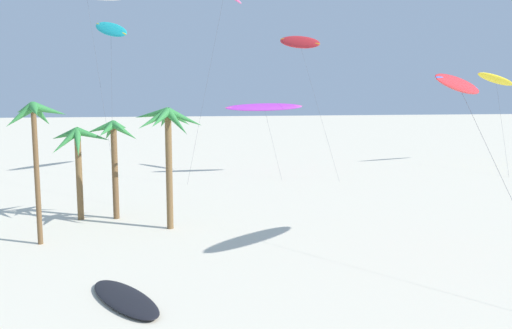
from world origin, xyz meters
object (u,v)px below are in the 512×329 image
palm_tree_3 (78,147)px  flying_kite_0 (264,107)px  palm_tree_2 (114,140)px  flying_kite_6 (111,29)px  palm_tree_1 (35,125)px  flying_kite_1 (496,79)px  grounded_kite_0 (125,298)px  palm_tree_4 (168,130)px  flying_kite_5 (459,84)px  flying_kite_4 (300,42)px

palm_tree_3 → flying_kite_0: flying_kite_0 is taller
palm_tree_2 → flying_kite_6: bearing=96.7°
palm_tree_1 → palm_tree_2: size_ratio=1.22×
flying_kite_1 → grounded_kite_0: flying_kite_1 is taller
palm_tree_1 → flying_kite_0: (16.37, 23.17, -0.14)m
palm_tree_4 → flying_kite_6: bearing=107.9°
palm_tree_2 → flying_kite_1: 45.37m
palm_tree_4 → flying_kite_0: palm_tree_4 is taller
palm_tree_1 → palm_tree_4: (7.47, 2.71, -0.56)m
palm_tree_2 → flying_kite_5: bearing=-30.9°
flying_kite_0 → flying_kite_1: (26.85, 4.65, 2.75)m
palm_tree_4 → grounded_kite_0: 14.18m
flying_kite_0 → palm_tree_1: bearing=-125.2°
flying_kite_5 → grounded_kite_0: (-16.96, -4.35, -9.24)m
palm_tree_1 → flying_kite_4: 31.15m
flying_kite_5 → flying_kite_6: bearing=129.8°
flying_kite_1 → flying_kite_0: bearing=-170.2°
palm_tree_1 → flying_kite_4: flying_kite_4 is taller
palm_tree_3 → flying_kite_6: size_ratio=0.42×
palm_tree_1 → flying_kite_1: size_ratio=0.78×
palm_tree_1 → flying_kite_6: flying_kite_6 is taller
flying_kite_4 → flying_kite_6: bearing=-167.9°
palm_tree_2 → flying_kite_5: (19.17, -11.49, 3.87)m
flying_kite_5 → palm_tree_3: bearing=151.9°
flying_kite_5 → palm_tree_1: bearing=166.4°
flying_kite_1 → flying_kite_4: (-23.34, -4.67, 3.65)m
palm_tree_3 → flying_kite_5: bearing=-28.1°
flying_kite_6 → grounded_kite_0: size_ratio=2.62×
palm_tree_2 → grounded_kite_0: palm_tree_2 is taller
palm_tree_2 → flying_kite_4: 24.87m
palm_tree_2 → palm_tree_3: (-2.41, 0.01, -0.46)m
palm_tree_2 → flying_kite_5: 22.68m
flying_kite_1 → palm_tree_3: bearing=-152.5°
flying_kite_1 → flying_kite_5: bearing=-121.4°
flying_kite_0 → flying_kite_6: flying_kite_6 is taller
palm_tree_2 → palm_tree_4: size_ratio=0.87×
palm_tree_2 → grounded_kite_0: size_ratio=1.18×
palm_tree_4 → flying_kite_4: (12.41, 20.44, 6.83)m
flying_kite_4 → grounded_kite_0: size_ratio=2.47×
palm_tree_4 → palm_tree_3: bearing=152.3°
palm_tree_2 → flying_kite_4: size_ratio=0.48×
flying_kite_1 → grounded_kite_0: 53.90m
palm_tree_2 → flying_kite_0: (12.69, 17.22, 1.37)m
palm_tree_2 → palm_tree_1: bearing=-121.8°
flying_kite_1 → palm_tree_4: bearing=-144.9°
flying_kite_6 → grounded_kite_0: flying_kite_6 is taller
palm_tree_1 → flying_kite_6: size_ratio=0.55×
palm_tree_3 → flying_kite_1: (41.94, 21.86, 4.57)m
grounded_kite_0 → flying_kite_6: bearing=97.4°
flying_kite_0 → palm_tree_3: bearing=-131.3°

